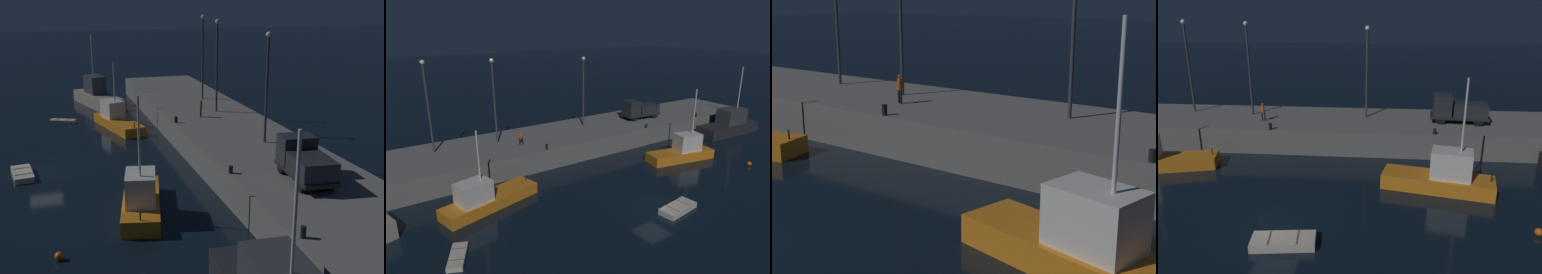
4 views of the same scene
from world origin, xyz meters
TOP-DOWN VIEW (x-y plane):
  - ground_plane at (0.00, 0.00)m, footprint 320.00×320.00m
  - pier_quay at (0.00, 15.78)m, footprint 59.27×8.96m
  - fishing_boat_orange at (10.15, 5.74)m, footprint 7.79×3.75m
  - dinghy_orange_near at (1.05, -1.59)m, footprint 3.47×1.83m
  - mooring_buoy_mid at (14.62, 0.54)m, footprint 0.45×0.45m
  - lamp_post_west at (-13.26, 17.21)m, footprint 0.44×0.44m
  - lamp_post_east at (-6.88, 16.61)m, footprint 0.44×0.44m
  - lamp_post_central at (4.40, 16.68)m, footprint 0.44×0.44m
  - utility_truck at (12.75, 15.51)m, footprint 5.28×2.68m
  - dockworker at (-5.10, 14.44)m, footprint 0.42×0.40m
  - bollard_central at (10.30, 11.62)m, footprint 0.28×0.28m
  - bollard_east at (-3.58, 11.63)m, footprint 0.28×0.28m

SIDE VIEW (x-z plane):
  - ground_plane at x=0.00m, z-range 0.00..0.00m
  - dinghy_orange_near at x=1.05m, z-range -0.02..0.45m
  - mooring_buoy_mid at x=14.62m, z-range 0.00..0.45m
  - fishing_boat_orange at x=10.15m, z-range -2.86..4.90m
  - pier_quay at x=0.00m, z-range 0.00..2.14m
  - bollard_central at x=10.30m, z-range 2.14..2.63m
  - bollard_east at x=-3.58m, z-range 2.14..2.71m
  - dockworker at x=-5.10m, z-range 2.26..3.92m
  - utility_truck at x=12.75m, z-range 2.12..4.63m
  - lamp_post_central at x=4.40m, z-range 2.82..11.31m
  - lamp_post_east at x=-6.88m, z-range 2.83..11.71m
  - lamp_post_west at x=-13.26m, z-range 2.83..11.86m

